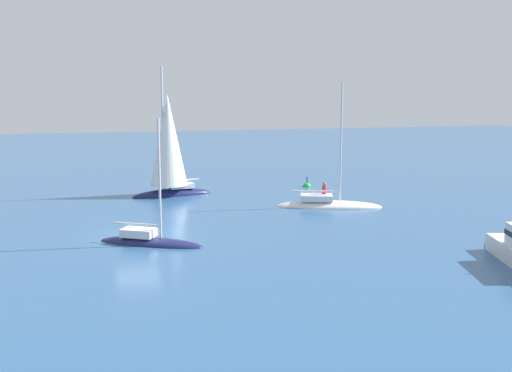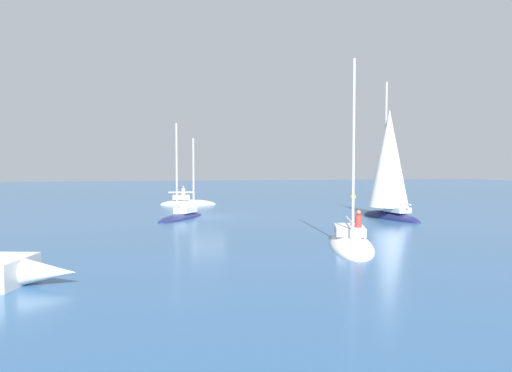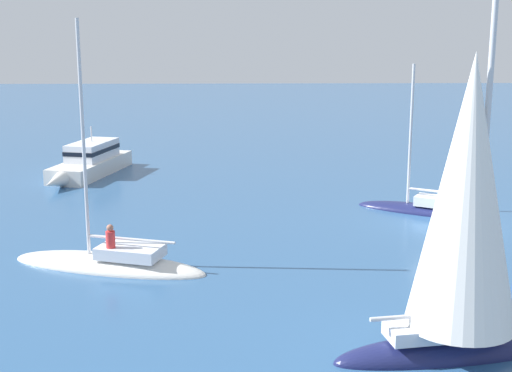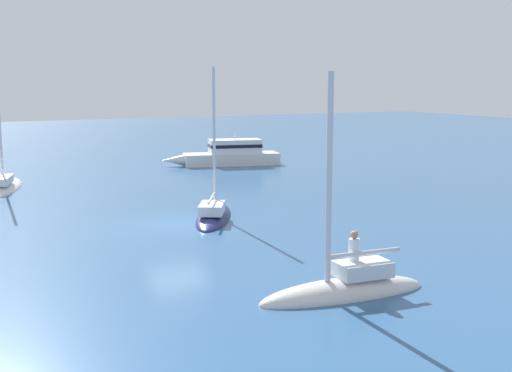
{
  "view_description": "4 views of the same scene",
  "coord_description": "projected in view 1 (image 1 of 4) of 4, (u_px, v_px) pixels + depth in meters",
  "views": [
    {
      "loc": [
        35.26,
        -2.08,
        8.47
      ],
      "look_at": [
        -0.66,
        7.1,
        2.48
      ],
      "focal_mm": 44.3,
      "sensor_mm": 36.0,
      "label": 1
    },
    {
      "loc": [
        3.33,
        34.37,
        3.84
      ],
      "look_at": [
        -3.04,
        2.74,
        2.38
      ],
      "focal_mm": 32.96,
      "sensor_mm": 36.0,
      "label": 2
    },
    {
      "loc": [
        -29.71,
        8.93,
        8.3
      ],
      "look_at": [
        -3.95,
        8.31,
        2.58
      ],
      "focal_mm": 50.07,
      "sensor_mm": 36.0,
      "label": 3
    },
    {
      "loc": [
        -9.93,
        -26.13,
        6.11
      ],
      "look_at": [
        4.37,
        1.0,
        1.23
      ],
      "focal_mm": 46.43,
      "sensor_mm": 36.0,
      "label": 4
    }
  ],
  "objects": [
    {
      "name": "sailboat",
      "position": [
        328.0,
        205.0,
        44.11
      ],
      "size": [
        4.08,
        7.61,
        9.06
      ],
      "rotation": [
        0.0,
        0.0,
        1.27
      ],
      "color": "silver",
      "rests_on": "ground"
    },
    {
      "name": "sloop",
      "position": [
        150.0,
        242.0,
        33.82
      ],
      "size": [
        4.23,
        5.86,
        7.1
      ],
      "rotation": [
        0.0,
        0.0,
        1.05
      ],
      "color": "#191E4C",
      "rests_on": "ground"
    },
    {
      "name": "ground_plane",
      "position": [
        137.0,
        236.0,
        35.58
      ],
      "size": [
        160.0,
        160.0,
        0.0
      ],
      "primitive_type": "plane",
      "color": "#2D5684"
    },
    {
      "name": "mooring_buoy",
      "position": [
        307.0,
        187.0,
        52.74
      ],
      "size": [
        0.68,
        0.68,
        1.16
      ],
      "color": "green",
      "rests_on": "ground"
    },
    {
      "name": "yacht",
      "position": [
        169.0,
        148.0,
        47.92
      ],
      "size": [
        3.22,
        6.38,
        10.31
      ],
      "rotation": [
        0.0,
        0.0,
        4.87
      ],
      "color": "#191E4C",
      "rests_on": "ground"
    }
  ]
}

